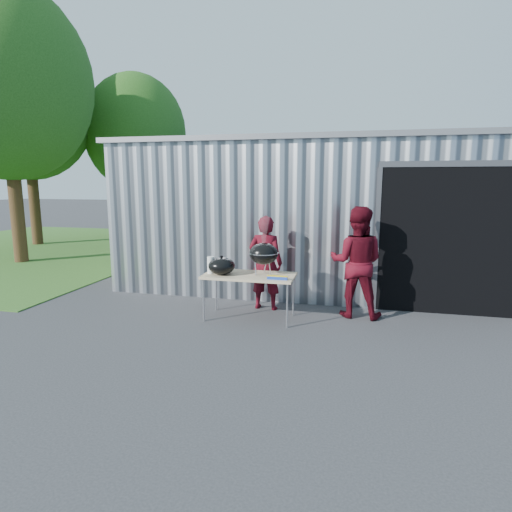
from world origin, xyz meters
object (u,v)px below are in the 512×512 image
(person_cook, at_px, (265,263))
(folding_table, at_px, (249,277))
(kettle_grill, at_px, (264,250))
(person_bystander, at_px, (356,262))

(person_cook, bearing_deg, folding_table, 79.67)
(kettle_grill, distance_m, person_cook, 0.64)
(folding_table, height_order, person_bystander, person_bystander)
(folding_table, bearing_deg, person_cook, 76.97)
(person_cook, distance_m, person_bystander, 1.57)
(folding_table, bearing_deg, person_bystander, 17.86)
(person_cook, relative_size, person_bystander, 0.90)
(kettle_grill, bearing_deg, folding_table, -162.76)
(person_bystander, bearing_deg, folding_table, 22.78)
(kettle_grill, bearing_deg, person_bystander, 17.96)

